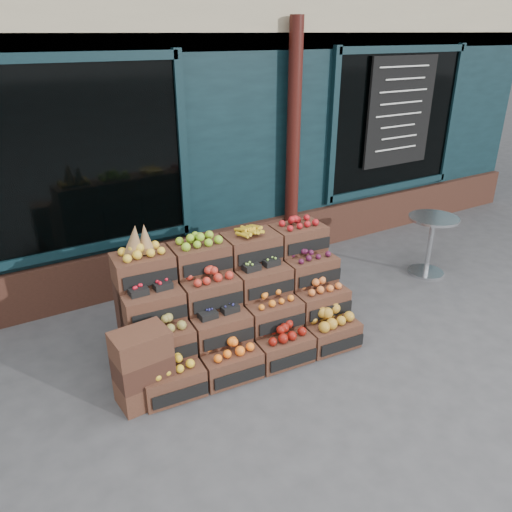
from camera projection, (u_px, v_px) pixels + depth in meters
ground at (308, 350)px, 5.16m from camera, size 60.00×60.00×0.00m
shop_facade at (127, 73)px, 8.15m from camera, size 12.00×6.24×4.80m
crate_display at (236, 307)px, 5.10m from camera, size 2.35×1.28×1.42m
spare_crates at (143, 367)px, 4.32m from camera, size 0.49×0.36×0.71m
bistro_table at (431, 239)px, 6.60m from camera, size 0.64×0.64×0.81m
shopkeeper at (49, 206)px, 6.19m from camera, size 0.88×0.73×2.07m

